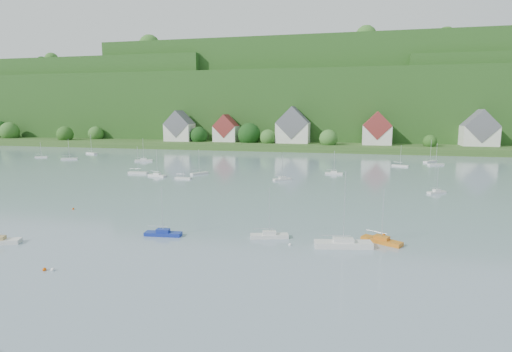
% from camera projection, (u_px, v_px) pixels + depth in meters
% --- Properties ---
extents(far_shore_strip, '(600.00, 60.00, 3.00)m').
position_uv_depth(far_shore_strip, '(287.00, 144.00, 218.21)').
color(far_shore_strip, '#2D501E').
rests_on(far_shore_strip, ground).
extents(forested_ridge, '(620.00, 181.22, 69.89)m').
position_uv_depth(forested_ridge, '(303.00, 105.00, 280.68)').
color(forested_ridge, '#183B12').
rests_on(forested_ridge, ground).
extents(village_building_0, '(14.00, 10.40, 16.00)m').
position_uv_depth(village_building_0, '(180.00, 129.00, 216.85)').
color(village_building_0, beige).
rests_on(village_building_0, far_shore_strip).
extents(village_building_1, '(12.00, 9.36, 14.00)m').
position_uv_depth(village_building_1, '(226.00, 130.00, 213.26)').
color(village_building_1, beige).
rests_on(village_building_1, far_shore_strip).
extents(village_building_2, '(16.00, 11.44, 18.00)m').
position_uv_depth(village_building_2, '(293.00, 128.00, 204.16)').
color(village_building_2, beige).
rests_on(village_building_2, far_shore_strip).
extents(village_building_3, '(13.00, 10.40, 15.50)m').
position_uv_depth(village_building_3, '(377.00, 131.00, 193.35)').
color(village_building_3, beige).
rests_on(village_building_3, far_shore_strip).
extents(village_building_4, '(15.00, 10.40, 16.50)m').
position_uv_depth(village_building_4, '(479.00, 131.00, 187.02)').
color(village_building_4, beige).
rests_on(village_building_4, far_shore_strip).
extents(near_sailboat_1, '(5.75, 2.13, 7.59)m').
position_uv_depth(near_sailboat_1, '(163.00, 233.00, 62.85)').
color(near_sailboat_1, navy).
rests_on(near_sailboat_1, ground).
extents(near_sailboat_3, '(5.91, 3.13, 7.68)m').
position_uv_depth(near_sailboat_3, '(269.00, 235.00, 61.74)').
color(near_sailboat_3, silver).
rests_on(near_sailboat_3, ground).
extents(near_sailboat_4, '(8.23, 3.73, 10.73)m').
position_uv_depth(near_sailboat_4, '(343.00, 244.00, 57.53)').
color(near_sailboat_4, silver).
rests_on(near_sailboat_4, ground).
extents(near_sailboat_5, '(5.91, 4.34, 7.93)m').
position_uv_depth(near_sailboat_5, '(382.00, 240.00, 59.38)').
color(near_sailboat_5, '#C36A17').
rests_on(near_sailboat_5, ground).
extents(mooring_buoy_0, '(0.46, 0.46, 0.46)m').
position_uv_depth(mooring_buoy_0, '(45.00, 271.00, 49.20)').
color(mooring_buoy_0, '#D34800').
rests_on(mooring_buoy_0, ground).
extents(mooring_buoy_1, '(0.47, 0.47, 0.47)m').
position_uv_depth(mooring_buoy_1, '(53.00, 271.00, 49.13)').
color(mooring_buoy_1, white).
rests_on(mooring_buoy_1, ground).
extents(mooring_buoy_2, '(0.46, 0.46, 0.46)m').
position_uv_depth(mooring_buoy_2, '(384.00, 235.00, 63.11)').
color(mooring_buoy_2, '#D34800').
rests_on(mooring_buoy_2, ground).
extents(mooring_buoy_3, '(0.41, 0.41, 0.41)m').
position_uv_depth(mooring_buoy_3, '(73.00, 210.00, 79.52)').
color(mooring_buoy_3, '#D34800').
rests_on(mooring_buoy_3, ground).
extents(mooring_buoy_4, '(0.41, 0.41, 0.41)m').
position_uv_depth(mooring_buoy_4, '(290.00, 245.00, 58.38)').
color(mooring_buoy_4, white).
rests_on(mooring_buoy_4, ground).
extents(far_sailboat_cluster, '(204.82, 65.66, 8.71)m').
position_uv_depth(far_sailboat_cluster, '(300.00, 168.00, 134.99)').
color(far_sailboat_cluster, silver).
rests_on(far_sailboat_cluster, ground).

